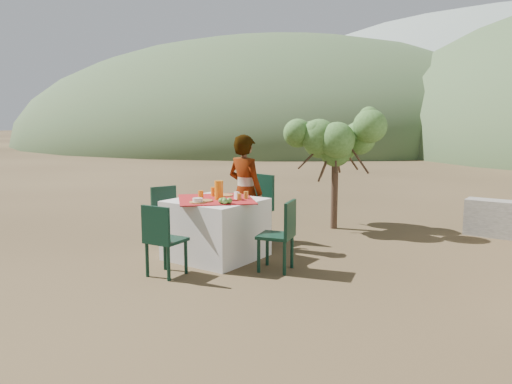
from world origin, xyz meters
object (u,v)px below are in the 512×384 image
at_px(table, 216,228).
at_px(chair_right, 282,232).
at_px(chair_far, 256,205).
at_px(shrub_tree, 340,146).
at_px(chair_near, 162,237).
at_px(chair_left, 167,213).
at_px(person, 245,192).
at_px(juice_pitcher, 219,190).

xyz_separation_m(table, chair_right, (0.99, -0.00, 0.08)).
xyz_separation_m(chair_far, shrub_tree, (0.58, 1.50, 0.79)).
xyz_separation_m(table, chair_near, (0.02, -0.96, 0.08)).
bearing_deg(chair_left, shrub_tree, -12.06).
relative_size(chair_far, chair_right, 1.17).
distance_m(chair_far, shrub_tree, 1.79).
relative_size(chair_right, person, 0.53).
relative_size(chair_right, juice_pitcher, 3.46).
relative_size(chair_far, chair_near, 1.19).
distance_m(chair_near, shrub_tree, 3.60).
bearing_deg(chair_left, chair_far, -25.88).
xyz_separation_m(chair_near, juice_pitcher, (0.06, 0.93, 0.43)).
relative_size(chair_near, person, 0.53).
distance_m(chair_right, juice_pitcher, 1.00).
bearing_deg(juice_pitcher, chair_far, 98.36).
relative_size(chair_near, juice_pitcher, 3.42).
relative_size(chair_far, person, 0.63).
distance_m(table, chair_left, 0.99).
height_order(chair_far, juice_pitcher, juice_pitcher).
xyz_separation_m(shrub_tree, juice_pitcher, (-0.42, -2.53, -0.45)).
height_order(table, chair_far, chair_far).
distance_m(person, juice_pitcher, 0.68).
bearing_deg(chair_right, person, -138.10).
xyz_separation_m(chair_far, chair_right, (1.06, -1.00, -0.08)).
relative_size(chair_left, person, 0.53).
bearing_deg(juice_pitcher, person, 97.47).
xyz_separation_m(chair_near, shrub_tree, (0.48, 3.46, 0.88)).
distance_m(chair_far, person, 0.43).
height_order(shrub_tree, juice_pitcher, shrub_tree).
xyz_separation_m(chair_far, chair_left, (-0.91, -0.89, -0.08)).
bearing_deg(chair_near, chair_left, -52.49).
distance_m(table, shrub_tree, 2.72).
height_order(chair_far, chair_left, chair_far).
xyz_separation_m(table, shrub_tree, (0.50, 2.49, 0.95)).
bearing_deg(chair_left, juice_pitcher, -77.72).
xyz_separation_m(chair_far, chair_near, (0.09, -1.96, -0.08)).
height_order(chair_near, juice_pitcher, juice_pitcher).
bearing_deg(person, chair_left, 34.60).
distance_m(chair_left, shrub_tree, 2.94).
bearing_deg(chair_right, chair_left, -108.54).
bearing_deg(chair_right, juice_pitcher, -103.56).
xyz_separation_m(chair_left, shrub_tree, (1.48, 2.39, 0.88)).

